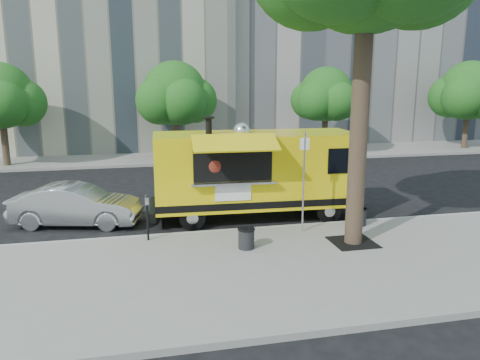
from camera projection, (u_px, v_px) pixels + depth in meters
The scene contains 16 objects.
ground at pixel (241, 224), 15.26m from camera, with size 120.00×120.00×0.00m, color black.
sidewalk at pixel (276, 270), 11.43m from camera, with size 60.00×6.00×0.15m, color gray.
curb at pixel (247, 231), 14.36m from camera, with size 60.00×0.14×0.16m, color #999993.
far_sidewalk at pixel (192, 156), 28.13m from camera, with size 60.00×5.00×0.15m, color gray.
building_mid at pixel (324, 11), 37.62m from camera, with size 20.00×14.00×20.00m, color gray.
tree_well at pixel (353, 242), 13.11m from camera, with size 1.20×1.20×0.02m, color black.
far_tree_a at pixel (0, 96), 24.09m from camera, with size 3.42×3.42×5.36m.
far_tree_b at pixel (175, 93), 26.36m from camera, with size 3.60×3.60×5.50m.
far_tree_c at pixel (326, 95), 27.99m from camera, with size 3.24×3.24×5.21m.
far_tree_d at pixel (470, 91), 30.25m from camera, with size 3.78×3.78×5.64m.
sign_post at pixel (304, 176), 13.72m from camera, with size 0.28×0.06×3.00m.
parking_meter at pixel (147, 212), 13.13m from camera, with size 0.11×0.11×1.33m.
food_truck at pixel (254, 172), 15.59m from camera, with size 7.04×3.35×3.43m.
sedan at pixel (76, 205), 15.01m from camera, with size 1.42×4.06×1.34m, color #A4A5AB.
trash_bin_left at pixel (246, 238), 12.60m from camera, with size 0.47×0.47×0.56m.
trash_bin_right at pixel (359, 216), 14.61m from camera, with size 0.46×0.46×0.55m.
Camera 1 is at (-3.18, -14.26, 4.64)m, focal length 35.00 mm.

